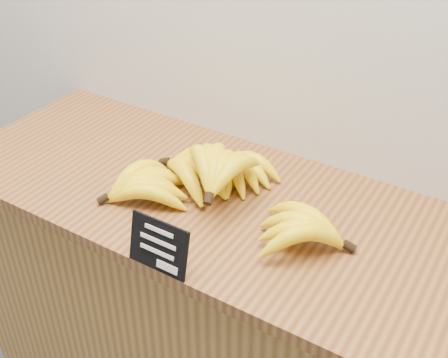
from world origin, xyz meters
The scene contains 4 objects.
counter centered at (-0.10, 2.75, 0.45)m, with size 1.41×0.50×0.90m, color olive.
counter_top centered at (-0.10, 2.75, 0.92)m, with size 1.43×0.54×0.03m, color brown.
chalkboard_sign centered at (-0.11, 2.49, 0.98)m, with size 0.13×0.01×0.10m, color black.
banana_pile centered at (-0.14, 2.74, 0.97)m, with size 0.58×0.36×0.12m.
Camera 1 is at (0.41, 1.88, 1.67)m, focal length 45.00 mm.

